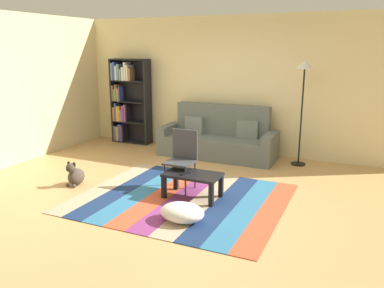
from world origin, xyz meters
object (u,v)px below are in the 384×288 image
Objects in this scene: couch at (218,139)px; standing_lamp at (304,79)px; bookshelf at (127,100)px; dog at (75,175)px; pouf at (182,212)px; coffee_table at (193,178)px; tv_remote at (185,174)px; folding_chair at (182,155)px.

standing_lamp is at bearing 2.71° from couch.
dog is at bearing -72.90° from bookshelf.
couch is 2.87m from dog.
bookshelf reaches higher than pouf.
coffee_table is 2.00× the size of dog.
standing_lamp reaches higher than bookshelf.
bookshelf is 3.30× the size of pouf.
folding_chair is (-0.21, 0.35, 0.16)m from tv_remote.
couch is 1.97m from standing_lamp.
coffee_table is 0.13m from tv_remote.
folding_chair is (-1.38, -2.01, -1.02)m from standing_lamp.
couch is 2.38m from bookshelf.
pouf is at bearing -47.24° from tv_remote.
coffee_table is 0.82m from pouf.
tv_remote is (2.64, -2.57, -0.58)m from bookshelf.
tv_remote reaches higher than coffee_table.
bookshelf is at bearing 172.97° from couch.
coffee_table is at bearing 8.16° from dog.
bookshelf is at bearing 176.88° from standing_lamp.
bookshelf is 3.32m from folding_chair.
dog is 1.72m from folding_chair.
tv_remote is (0.36, -2.29, 0.04)m from couch.
tv_remote is at bearing -116.52° from standing_lamp.
pouf is (0.21, -0.77, -0.18)m from coffee_table.
standing_lamp is (0.89, 3.05, 1.44)m from pouf.
dog is (-1.88, -0.27, -0.14)m from coffee_table.
pouf is 3.73× the size of tv_remote.
standing_lamp is (1.54, 0.07, 1.22)m from couch.
tv_remote is at bearing -44.15° from bookshelf.
pouf is 0.30× the size of standing_lamp.
pouf is 0.79m from tv_remote.
bookshelf is 4.46m from pouf.
folding_chair is at bearing 18.89° from dog.
coffee_table is 0.43× the size of standing_lamp.
standing_lamp is (3.82, -0.21, 0.61)m from bookshelf.
dog is at bearing -171.84° from coffee_table.
dog reaches higher than tv_remote.
couch is at bearing -7.03° from bookshelf.
couch reaches higher than folding_chair.
standing_lamp is at bearing -3.12° from bookshelf.
folding_chair is (0.16, -1.94, 0.20)m from couch.
coffee_table is (0.45, -2.21, -0.04)m from couch.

